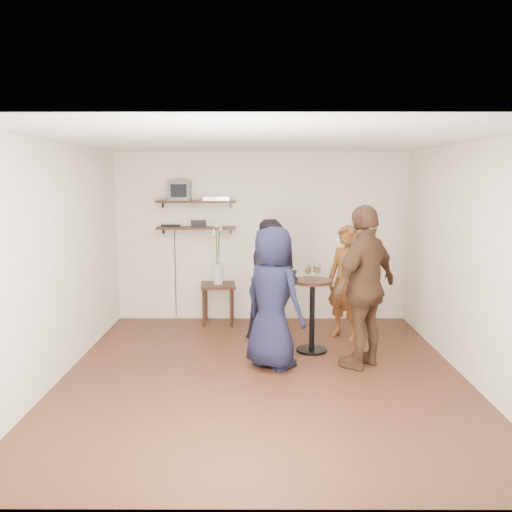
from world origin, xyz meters
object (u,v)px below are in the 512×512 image
at_px(radio, 199,223).
at_px(person_plaid, 346,282).
at_px(person_navy, 273,298).
at_px(side_table, 218,290).
at_px(drinks_table, 312,306).
at_px(crt_monitor, 180,190).
at_px(dvd_deck, 216,198).
at_px(person_dark, 273,279).
at_px(person_brown, 365,287).

xyz_separation_m(radio, person_plaid, (2.11, -0.94, -0.73)).
relative_size(radio, person_navy, 0.13).
relative_size(side_table, drinks_table, 0.66).
xyz_separation_m(crt_monitor, side_table, (0.58, -0.18, -1.50)).
bearing_deg(dvd_deck, person_plaid, -27.09).
height_order(crt_monitor, person_plaid, crt_monitor).
bearing_deg(crt_monitor, side_table, -16.90).
xyz_separation_m(side_table, person_navy, (0.77, -1.92, 0.32)).
distance_m(side_table, drinks_table, 1.86).
height_order(crt_monitor, side_table, crt_monitor).
bearing_deg(person_navy, drinks_table, -90.00).
relative_size(side_table, person_navy, 0.37).
height_order(person_plaid, person_navy, person_navy).
bearing_deg(radio, drinks_table, -43.58).
bearing_deg(side_table, person_plaid, -22.88).
height_order(dvd_deck, drinks_table, dvd_deck).
bearing_deg(side_table, person_navy, -68.09).
distance_m(crt_monitor, person_dark, 2.04).
distance_m(person_navy, person_brown, 1.08).
bearing_deg(crt_monitor, drinks_table, -39.09).
height_order(crt_monitor, person_brown, crt_monitor).
xyz_separation_m(crt_monitor, radio, (0.27, 0.00, -0.50)).
height_order(dvd_deck, person_dark, dvd_deck).
height_order(side_table, person_plaid, person_plaid).
relative_size(drinks_table, person_plaid, 0.59).
distance_m(crt_monitor, person_navy, 2.76).
bearing_deg(crt_monitor, person_plaid, -21.48).
relative_size(radio, person_plaid, 0.14).
relative_size(person_navy, person_brown, 0.87).
height_order(crt_monitor, person_dark, crt_monitor).
bearing_deg(person_dark, dvd_deck, 94.23).
bearing_deg(crt_monitor, dvd_deck, 0.00).
distance_m(radio, person_navy, 2.45).
relative_size(dvd_deck, person_plaid, 0.25).
distance_m(crt_monitor, person_brown, 3.35).
bearing_deg(person_navy, side_table, -26.17).
bearing_deg(person_navy, person_plaid, -90.02).
bearing_deg(radio, dvd_deck, 0.00).
xyz_separation_m(dvd_deck, person_dark, (0.83, -0.91, -1.07)).
bearing_deg(person_plaid, radio, -162.00).
bearing_deg(drinks_table, dvd_deck, 130.96).
xyz_separation_m(dvd_deck, person_brown, (1.87, -2.06, -0.94)).
bearing_deg(person_navy, person_brown, -136.42).
bearing_deg(crt_monitor, person_dark, -33.24).
bearing_deg(person_plaid, person_dark, -139.84).
relative_size(person_dark, person_brown, 0.87).
bearing_deg(dvd_deck, person_brown, -47.85).
bearing_deg(side_table, dvd_deck, 98.28).
bearing_deg(person_dark, person_plaid, -40.16).
height_order(dvd_deck, person_brown, dvd_deck).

